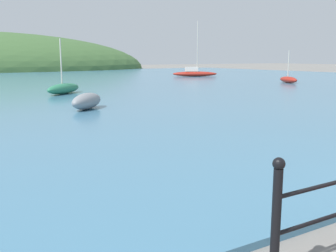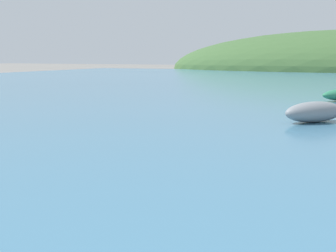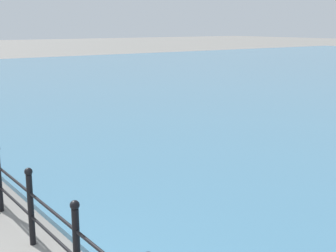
{
  "view_description": "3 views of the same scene",
  "coord_description": "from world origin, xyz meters",
  "views": [
    {
      "loc": [
        -7.06,
        -0.97,
        2.12
      ],
      "look_at": [
        -2.92,
        5.85,
        0.72
      ],
      "focal_mm": 42.0,
      "sensor_mm": 36.0,
      "label": 1
    },
    {
      "loc": [
        -1.24,
        1.27,
        2.06
      ],
      "look_at": [
        -3.7,
        6.99,
        0.96
      ],
      "focal_mm": 42.0,
      "sensor_mm": 36.0,
      "label": 2
    },
    {
      "loc": [
        5.33,
        -0.65,
        3.25
      ],
      "look_at": [
        -3.23,
        5.49,
        0.97
      ],
      "focal_mm": 50.0,
      "sensor_mm": 36.0,
      "label": 3
    }
  ],
  "objects": [
    {
      "name": "iron_railing",
      "position": [
        0.42,
        1.5,
        0.64
      ],
      "size": [
        9.69,
        0.12,
        1.21
      ],
      "color": "black",
      "rests_on": "ground"
    }
  ]
}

